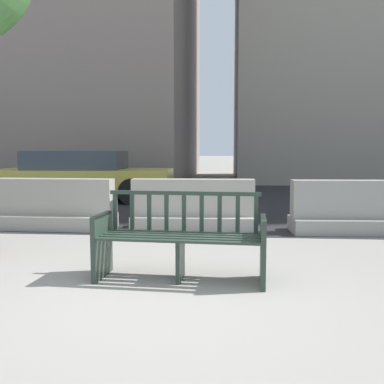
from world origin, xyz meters
The scene contains 7 objects.
ground_plane centered at (0.00, 0.00, 0.00)m, with size 200.00×200.00×0.00m, color gray.
street_asphalt centered at (0.00, 8.70, 0.00)m, with size 120.00×12.00×0.01m, color #28282B.
street_bench centered at (0.12, 0.54, 0.40)m, with size 1.72×0.63×0.88m.
jersey_barrier_centre centered at (0.04, 3.27, 0.34)m, with size 2.02×0.73×0.84m.
jersey_barrier_left centered at (-2.28, 3.20, 0.34)m, with size 2.02×0.75×0.84m.
jersey_barrier_right centered at (2.62, 3.21, 0.34)m, with size 2.03×0.77×0.84m.
car_taxi_near centered at (-3.17, 7.19, 0.67)m, with size 4.60×2.10×1.29m.
Camera 1 is at (0.57, -3.68, 1.31)m, focal length 40.00 mm.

